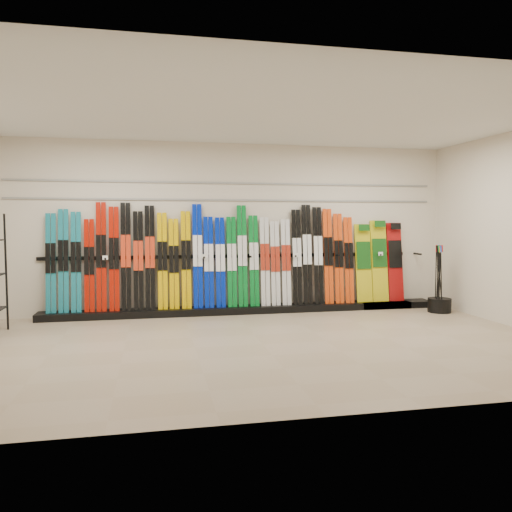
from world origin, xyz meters
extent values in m
plane|color=gray|center=(0.00, 0.00, 0.00)|extent=(8.00, 8.00, 0.00)
plane|color=beige|center=(0.00, 2.50, 1.50)|extent=(8.00, 0.00, 8.00)
plane|color=silver|center=(0.00, 0.00, 3.00)|extent=(8.00, 8.00, 0.00)
cube|color=black|center=(0.22, 2.28, 0.06)|extent=(8.00, 0.40, 0.12)
cube|color=#167183|center=(-3.05, 2.33, 0.94)|extent=(0.17, 0.21, 1.64)
cube|color=#167183|center=(-2.85, 2.33, 0.97)|extent=(0.17, 0.22, 1.71)
cube|color=#167183|center=(-2.65, 2.33, 0.95)|extent=(0.17, 0.21, 1.66)
cube|color=#A81103|center=(-2.45, 2.32, 0.89)|extent=(0.17, 0.20, 1.54)
cube|color=#A81103|center=(-2.25, 2.34, 1.03)|extent=(0.17, 0.23, 1.83)
cube|color=#A81103|center=(-2.05, 2.33, 0.99)|extent=(0.17, 0.22, 1.75)
cube|color=black|center=(-1.85, 2.34, 1.03)|extent=(0.17, 0.23, 1.82)
cube|color=black|center=(-1.65, 2.33, 0.96)|extent=(0.17, 0.21, 1.67)
cube|color=black|center=(-1.45, 2.33, 1.01)|extent=(0.17, 0.22, 1.77)
cube|color=#DFB100|center=(-1.25, 2.33, 0.94)|extent=(0.17, 0.21, 1.65)
cube|color=#DFB100|center=(-1.05, 2.32, 0.89)|extent=(0.17, 0.20, 1.55)
cube|color=#DFB100|center=(-0.84, 2.33, 0.96)|extent=(0.17, 0.21, 1.68)
cube|color=#021FB3|center=(-0.64, 2.34, 1.02)|extent=(0.17, 0.23, 1.80)
cube|color=#021FB3|center=(-0.45, 2.32, 0.91)|extent=(0.17, 0.20, 1.58)
cube|color=#021FB3|center=(-0.25, 2.32, 0.90)|extent=(0.17, 0.20, 1.57)
cube|color=#057124|center=(-0.04, 2.32, 0.91)|extent=(0.17, 0.20, 1.58)
cube|color=#057124|center=(0.15, 2.33, 1.01)|extent=(0.17, 0.23, 1.79)
cube|color=#057124|center=(0.35, 2.32, 0.92)|extent=(0.17, 0.20, 1.61)
cube|color=silver|center=(0.56, 2.32, 0.91)|extent=(0.17, 0.20, 1.58)
cube|color=silver|center=(0.74, 2.32, 0.87)|extent=(0.17, 0.19, 1.50)
cube|color=silver|center=(0.94, 2.32, 0.89)|extent=(0.17, 0.20, 1.54)
cube|color=black|center=(1.15, 2.33, 0.98)|extent=(0.17, 0.22, 1.72)
cube|color=black|center=(1.34, 2.34, 1.02)|extent=(0.17, 0.23, 1.80)
cube|color=black|center=(1.55, 2.33, 1.00)|extent=(0.17, 0.22, 1.76)
cube|color=#D9410F|center=(1.75, 2.33, 0.98)|extent=(0.17, 0.22, 1.73)
cube|color=#D9410F|center=(1.95, 2.33, 0.94)|extent=(0.17, 0.21, 1.64)
cube|color=#D9410F|center=(2.15, 2.32, 0.91)|extent=(0.17, 0.20, 1.58)
cube|color=gold|center=(2.45, 2.35, 0.84)|extent=(0.30, 0.23, 1.45)
cube|color=gold|center=(2.77, 2.36, 0.88)|extent=(0.31, 0.23, 1.52)
cube|color=#990C0C|center=(3.09, 2.35, 0.86)|extent=(0.29, 0.23, 1.47)
cylinder|color=black|center=(3.60, 1.64, 0.12)|extent=(0.41, 0.41, 0.25)
cylinder|color=black|center=(3.54, 1.68, 0.61)|extent=(0.02, 0.04, 1.18)
cylinder|color=black|center=(3.53, 1.55, 0.61)|extent=(0.10, 0.14, 1.17)
cylinder|color=black|center=(3.52, 1.52, 0.61)|extent=(0.09, 0.12, 1.18)
cylinder|color=black|center=(3.65, 1.76, 0.61)|extent=(0.10, 0.15, 1.17)
cylinder|color=black|center=(3.57, 1.60, 0.61)|extent=(0.08, 0.08, 1.18)
cylinder|color=black|center=(3.51, 1.52, 0.61)|extent=(0.04, 0.07, 1.18)
cylinder|color=black|center=(3.60, 1.72, 0.61)|extent=(0.15, 0.16, 1.17)
cylinder|color=black|center=(3.51, 1.57, 0.61)|extent=(0.06, 0.06, 1.18)
cylinder|color=black|center=(3.62, 1.64, 0.61)|extent=(0.05, 0.14, 1.18)
cube|color=gray|center=(0.00, 2.48, 2.00)|extent=(7.60, 0.02, 0.03)
cube|color=gray|center=(0.00, 2.48, 2.30)|extent=(7.60, 0.02, 0.03)
camera|label=1|loc=(-1.39, -6.34, 1.62)|focal=35.00mm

